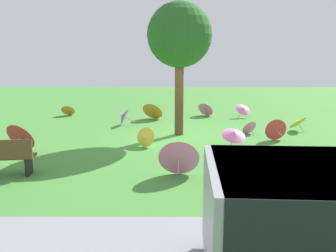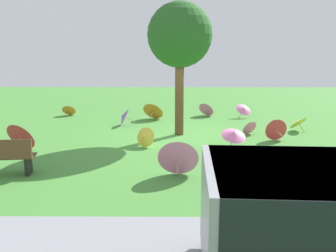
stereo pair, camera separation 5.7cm
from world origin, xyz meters
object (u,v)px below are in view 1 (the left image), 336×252
parasol_pink_4 (248,127)px  parasol_orange_1 (68,110)px  parasol_pink_5 (234,134)px  parasol_purple_0 (123,116)px  parasol_yellow_0 (297,122)px  parasol_pink_3 (179,156)px  parasol_pink_2 (243,109)px  parasol_orange_0 (153,110)px  parasol_red_4 (275,129)px  parasol_red_2 (22,135)px  shade_tree (180,36)px  parasol_pink_0 (206,109)px  parasol_yellow_1 (145,137)px

parasol_pink_4 → parasol_orange_1: parasol_orange_1 is taller
parasol_pink_5 → parasol_purple_0: bearing=-42.1°
parasol_yellow_0 → parasol_pink_3: parasol_pink_3 is taller
parasol_purple_0 → parasol_pink_3: 6.44m
parasol_pink_5 → parasol_pink_2: bearing=-104.8°
parasol_orange_0 → parasol_red_4: bearing=137.6°
parasol_red_4 → parasol_pink_4: bearing=-50.2°
parasol_purple_0 → parasol_pink_2: parasol_purple_0 is taller
parasol_red_4 → parasol_pink_5: bearing=32.6°
parasol_yellow_0 → parasol_red_4: parasol_red_4 is taller
parasol_red_2 → parasol_pink_5: bearing=-177.4°
shade_tree → parasol_orange_0: size_ratio=4.08×
shade_tree → parasol_yellow_0: size_ratio=5.10×
parasol_pink_2 → parasol_orange_1: parasol_pink_2 is taller
parasol_purple_0 → parasol_pink_3: (-2.11, 6.08, 0.10)m
parasol_orange_0 → parasol_orange_1: size_ratio=1.73×
parasol_pink_0 → parasol_yellow_1: size_ratio=1.32×
parasol_purple_0 → parasol_orange_1: bearing=-39.4°
parasol_orange_0 → parasol_purple_0: bearing=50.4°
shade_tree → parasol_red_4: (-3.21, 0.81, -3.07)m
parasol_red_4 → shade_tree: bearing=-14.2°
parasol_red_4 → parasol_orange_0: bearing=-42.4°
shade_tree → parasol_pink_0: bearing=-109.2°
parasol_orange_0 → parasol_pink_3: 7.55m
parasol_red_4 → parasol_pink_2: bearing=-87.9°
shade_tree → parasol_purple_0: size_ratio=6.00×
parasol_yellow_1 → parasol_pink_4: bearing=-153.6°
parasol_pink_0 → parasol_pink_2: 1.72m
parasol_pink_2 → parasol_red_2: size_ratio=0.80×
shade_tree → parasol_yellow_0: 5.47m
parasol_yellow_0 → parasol_red_2: 9.63m
parasol_pink_4 → parasol_red_2: 7.58m
parasol_pink_0 → parasol_pink_3: 8.54m
parasol_purple_0 → parasol_red_2: size_ratio=0.70×
parasol_yellow_1 → parasol_pink_5: bearing=178.9°
parasol_pink_0 → parasol_pink_4: 4.13m
parasol_orange_1 → parasol_orange_0: bearing=166.4°
parasol_pink_3 → parasol_pink_4: 5.16m
parasol_red_4 → parasol_red_2: bearing=9.2°
parasol_pink_2 → parasol_red_2: 9.62m
shade_tree → parasol_orange_0: (1.07, -3.10, -3.02)m
parasol_pink_4 → parasol_pink_5: size_ratio=0.76×
parasol_pink_5 → parasol_yellow_1: size_ratio=1.25×
parasol_pink_5 → parasol_red_2: (6.40, 0.29, 0.02)m
parasol_pink_3 → parasol_pink_2: bearing=-111.9°
parasol_yellow_0 → parasol_orange_1: (9.63, -3.46, -0.07)m
parasol_pink_0 → parasol_yellow_0: parasol_pink_0 is taller
parasol_pink_2 → shade_tree: bearing=49.1°
parasol_orange_0 → parasol_orange_1: bearing=-13.6°
parasol_orange_0 → parasol_yellow_0: bearing=156.0°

